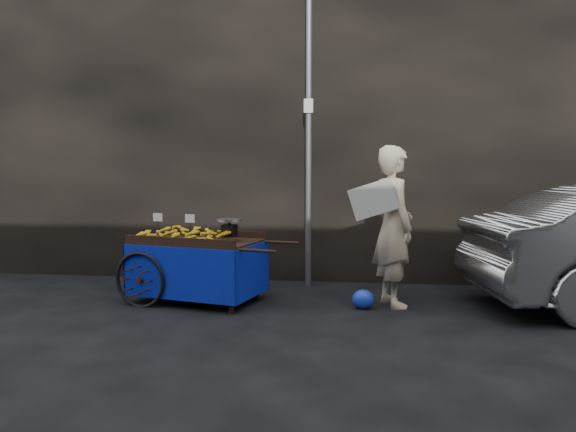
# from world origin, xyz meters

# --- Properties ---
(ground) EXTENTS (80.00, 80.00, 0.00)m
(ground) POSITION_xyz_m (0.00, 0.00, 0.00)
(ground) COLOR black
(ground) RESTS_ON ground
(building_wall) EXTENTS (13.50, 2.00, 5.00)m
(building_wall) POSITION_xyz_m (0.39, 2.60, 2.50)
(building_wall) COLOR black
(building_wall) RESTS_ON ground
(street_pole) EXTENTS (0.12, 0.10, 4.00)m
(street_pole) POSITION_xyz_m (0.30, 1.30, 2.01)
(street_pole) COLOR slate
(street_pole) RESTS_ON ground
(banana_cart) EXTENTS (2.12, 1.32, 1.07)m
(banana_cart) POSITION_xyz_m (-0.97, 0.29, 0.66)
(banana_cart) COLOR black
(banana_cart) RESTS_ON ground
(vendor) EXTENTS (0.86, 0.79, 1.85)m
(vendor) POSITION_xyz_m (1.36, 0.36, 0.92)
(vendor) COLOR #C3B191
(vendor) RESTS_ON ground
(plastic_bag) EXTENTS (0.24, 0.20, 0.22)m
(plastic_bag) POSITION_xyz_m (1.03, 0.14, 0.11)
(plastic_bag) COLOR #1A34C3
(plastic_bag) RESTS_ON ground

